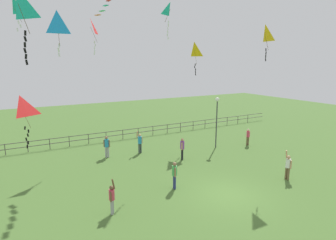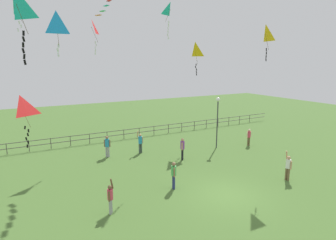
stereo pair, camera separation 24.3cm
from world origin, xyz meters
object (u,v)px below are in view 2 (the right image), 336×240
person_5 (174,174)px  kite_7 (265,34)px  person_4 (110,197)px  kite_4 (21,108)px  person_3 (182,147)px  person_1 (249,136)px  kite_1 (195,51)px  lamppost (218,112)px  person_0 (288,166)px  kite_2 (170,11)px  kite_6 (14,8)px  person_2 (140,142)px  kite_3 (92,28)px  kite_5 (17,7)px  kite_0 (57,24)px  person_6 (107,145)px

person_5 → kite_7: 10.86m
person_4 → kite_4: kite_4 is taller
person_5 → person_3: bearing=53.1°
person_1 → person_4: bearing=-159.6°
kite_1 → kite_4: 15.07m
lamppost → kite_4: (-14.93, -1.18, 1.62)m
kite_1 → person_0: bearing=-87.3°
kite_2 → kite_6: (-9.65, 1.78, -0.31)m
person_3 → person_5: 5.03m
person_4 → kite_7: kite_7 is taller
person_2 → kite_1: kite_1 is taller
kite_7 → kite_3: bearing=134.8°
person_2 → kite_7: kite_7 is taller
kite_3 → kite_7: (9.18, -9.25, -0.84)m
kite_3 → kite_4: bearing=-135.1°
person_1 → kite_7: kite_7 is taller
lamppost → person_2: size_ratio=2.32×
kite_5 → kite_7: (14.36, 1.36, -0.19)m
person_4 → person_3: bearing=34.8°
person_1 → kite_3: (-12.43, 5.14, 9.18)m
person_1 → kite_0: (-15.92, -2.69, 8.37)m
person_0 → kite_7: kite_7 is taller
kite_1 → kite_4: kite_1 is taller
person_1 → kite_0: kite_0 is taller
kite_5 → kite_6: size_ratio=1.51×
person_1 → person_2: person_2 is taller
kite_6 → lamppost: bearing=-4.2°
person_1 → person_6: (-12.21, 2.95, 0.11)m
person_5 → kite_3: size_ratio=0.60×
person_0 → kite_2: bearing=124.5°
lamppost → kite_2: size_ratio=1.83×
kite_2 → person_5: bearing=-115.9°
kite_3 → kite_0: bearing=-114.1°
kite_5 → person_4: bearing=2.1°
person_0 → kite_2: (-4.78, 6.96, 9.98)m
kite_1 → kite_5: 16.52m
kite_0 → kite_5: (-1.68, -2.78, 0.17)m
kite_6 → kite_7: 15.73m
person_1 → person_3: (-7.25, -0.38, 0.11)m
person_2 → person_1: bearing=-15.7°
person_1 → kite_2: 12.87m
person_5 → kite_1: (6.54, 7.85, 7.46)m
person_6 → person_5: bearing=-75.2°
person_4 → kite_2: (6.35, 5.53, 10.05)m
kite_3 → kite_7: bearing=-45.2°
person_0 → kite_3: kite_3 is taller
person_0 → kite_4: 16.48m
kite_0 → person_4: bearing=-60.1°
person_3 → kite_5: 14.28m
person_1 → kite_4: 18.34m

